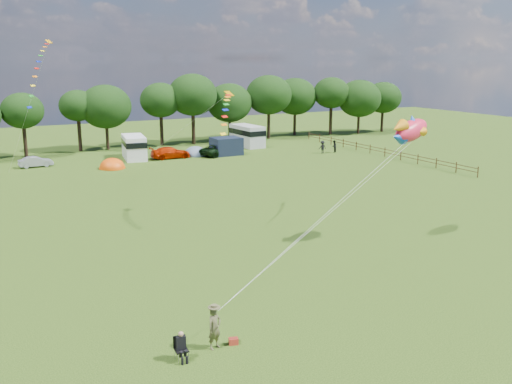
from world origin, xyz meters
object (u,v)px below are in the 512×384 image
walker_a (334,146)px  walker_b (322,147)px  car_c (170,153)px  camp_chair (181,343)px  tent_greyblue (196,155)px  kite_flyer (215,328)px  campervan_c (134,146)px  tent_orange (112,168)px  fish_kite (409,131)px  campervan_d (247,135)px  car_b (36,162)px  car_d (218,150)px

walker_a → walker_b: size_ratio=0.97×
car_c → camp_chair: size_ratio=3.69×
tent_greyblue → kite_flyer: size_ratio=1.82×
kite_flyer → camp_chair: kite_flyer is taller
campervan_c → car_c: bearing=-106.5°
tent_orange → kite_flyer: (-6.43, -44.05, 0.93)m
tent_orange → tent_greyblue: (11.92, 3.92, 0.00)m
tent_orange → walker_a: (29.38, -2.54, 0.80)m
fish_kite → walker_a: (18.08, 33.68, -6.87)m
car_c → campervan_c: size_ratio=0.78×
campervan_d → walker_a: size_ratio=3.86×
tent_orange → camp_chair: bearing=-100.4°
car_b → campervan_c: size_ratio=0.57×
car_d → campervan_c: campervan_c is taller
campervan_d → walker_b: 11.96m
fish_kite → kite_flyer: bearing=-171.0°
tent_greyblue → camp_chair: (-20.01, -48.24, 0.77)m
campervan_d → fish_kite: size_ratio=1.56×
campervan_d → walker_b: (6.08, -10.27, -0.78)m
campervan_c → tent_orange: campervan_c is taller
car_c → fish_kite: size_ratio=1.20×
campervan_d → tent_orange: campervan_d is taller
camp_chair → tent_greyblue: bearing=71.7°
car_d → camp_chair: (-22.55, -46.71, 0.07)m
campervan_c → fish_kite: size_ratio=1.54×
campervan_d → walker_b: bearing=-152.7°
car_c → kite_flyer: bearing=164.2°
kite_flyer → tent_orange: bearing=62.9°
car_d → fish_kite: bearing=153.6°
car_c → camp_chair: (-16.32, -47.54, 0.06)m
tent_orange → campervan_c: bearing=51.5°
camp_chair → car_c: bearing=75.3°
tent_orange → fish_kite: 38.70m
car_c → walker_a: 21.92m
car_d → campervan_c: (-10.34, 2.79, 0.85)m
car_c → campervan_c: 4.63m
campervan_d → fish_kite: fish_kite is taller
tent_greyblue → walker_a: (17.46, -6.46, 0.80)m
fish_kite → car_b: bearing=100.0°
kite_flyer → walker_a: kite_flyer is taller
car_d → camp_chair: car_d is taller
fish_kite → campervan_c: bearing=85.0°
camp_chair → walker_b: size_ratio=0.78×
car_c → kite_flyer: (-14.66, -47.27, 0.22)m
campervan_d → walker_a: bearing=-146.0°
campervan_d → camp_chair: size_ratio=4.80×
car_d → walker_a: bearing=-130.0°
kite_flyer → walker_b: size_ratio=1.12×
car_b → car_d: 22.32m
tent_orange → campervan_d: bearing=20.0°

